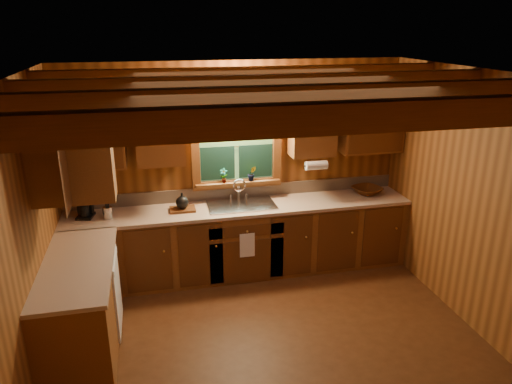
{
  "coord_description": "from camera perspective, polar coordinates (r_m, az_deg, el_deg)",
  "views": [
    {
      "loc": [
        -1.04,
        -3.75,
        3.0
      ],
      "look_at": [
        0.0,
        0.8,
        1.35
      ],
      "focal_mm": 33.57,
      "sensor_mm": 36.0,
      "label": 1
    }
  ],
  "objects": [
    {
      "name": "ceiling_beams",
      "position": [
        3.93,
        2.66,
        11.98
      ],
      "size": [
        4.2,
        2.54,
        0.18
      ],
      "color": "brown",
      "rests_on": "room"
    },
    {
      "name": "countertop",
      "position": [
        5.5,
        -6.04,
        -3.33
      ],
      "size": [
        4.2,
        2.24,
        0.04
      ],
      "color": "tan",
      "rests_on": "base_cabinets"
    },
    {
      "name": "window_sill",
      "position": [
        5.97,
        -2.18,
        1.1
      ],
      "size": [
        1.06,
        0.14,
        0.04
      ],
      "primitive_type": "cube",
      "color": "brown",
      "rests_on": "room"
    },
    {
      "name": "utensil_crock",
      "position": [
        5.69,
        -17.26,
        -2.29
      ],
      "size": [
        0.11,
        0.11,
        0.31
      ],
      "rotation": [
        0.0,
        0.0,
        0.07
      ],
      "color": "silver",
      "rests_on": "countertop"
    },
    {
      "name": "potted_plant_left",
      "position": [
        5.89,
        -3.87,
        1.95
      ],
      "size": [
        0.11,
        0.09,
        0.18
      ],
      "primitive_type": "imported",
      "rotation": [
        0.0,
        0.0,
        -0.3
      ],
      "color": "#4F2810",
      "rests_on": "window_sill"
    },
    {
      "name": "backsplash",
      "position": [
        6.08,
        -2.28,
        0.03
      ],
      "size": [
        4.2,
        0.02,
        0.16
      ],
      "primitive_type": "cube",
      "color": "tan",
      "rests_on": "room"
    },
    {
      "name": "window",
      "position": [
        5.9,
        -2.32,
        5.01
      ],
      "size": [
        1.12,
        0.08,
        1.0
      ],
      "color": "brown",
      "rests_on": "room"
    },
    {
      "name": "paper_towel_roll",
      "position": [
        5.87,
        7.2,
        3.17
      ],
      "size": [
        0.27,
        0.11,
        0.11
      ],
      "primitive_type": "cylinder",
      "rotation": [
        0.0,
        1.57,
        0.0
      ],
      "color": "white",
      "rests_on": "upper_cabinets"
    },
    {
      "name": "room",
      "position": [
        4.25,
        2.41,
        -4.14
      ],
      "size": [
        4.2,
        4.2,
        4.2
      ],
      "color": "#4A2712",
      "rests_on": "ground"
    },
    {
      "name": "cutting_board",
      "position": [
        5.75,
        -8.75,
        -2.05
      ],
      "size": [
        0.3,
        0.22,
        0.03
      ],
      "primitive_type": "cube",
      "rotation": [
        0.0,
        0.0,
        -0.0
      ],
      "color": "#4F2810",
      "rests_on": "countertop"
    },
    {
      "name": "teakettle",
      "position": [
        5.72,
        -8.8,
        -1.21
      ],
      "size": [
        0.15,
        0.15,
        0.19
      ],
      "rotation": [
        0.0,
        0.0,
        0.23
      ],
      "color": "black",
      "rests_on": "cutting_board"
    },
    {
      "name": "dish_towel",
      "position": [
        5.69,
        -1.05,
        -6.37
      ],
      "size": [
        0.18,
        0.01,
        0.3
      ],
      "primitive_type": "cube",
      "color": "white",
      "rests_on": "base_cabinets"
    },
    {
      "name": "dishwasher_panel",
      "position": [
        5.14,
        -16.2,
        -11.39
      ],
      "size": [
        0.02,
        0.6,
        0.8
      ],
      "primitive_type": "cube",
      "color": "white",
      "rests_on": "base_cabinets"
    },
    {
      "name": "coffee_maker",
      "position": [
        5.8,
        -19.76,
        -1.39
      ],
      "size": [
        0.17,
        0.22,
        0.3
      ],
      "rotation": [
        0.0,
        0.0,
        -0.21
      ],
      "color": "black",
      "rests_on": "countertop"
    },
    {
      "name": "potted_plant_right",
      "position": [
        5.95,
        -0.49,
        2.22
      ],
      "size": [
        0.11,
        0.09,
        0.19
      ],
      "primitive_type": "imported",
      "rotation": [
        0.0,
        0.0,
        -0.01
      ],
      "color": "#4F2810",
      "rests_on": "window_sill"
    },
    {
      "name": "base_cabinets",
      "position": [
        5.68,
        -6.01,
        -7.56
      ],
      "size": [
        4.2,
        2.22,
        0.86
      ],
      "color": "brown",
      "rests_on": "ground"
    },
    {
      "name": "wicker_basket",
      "position": [
        6.39,
        13.1,
        0.18
      ],
      "size": [
        0.46,
        0.46,
        0.09
      ],
      "primitive_type": "imported",
      "rotation": [
        0.0,
        0.0,
        0.31
      ],
      "color": "#48230C",
      "rests_on": "countertop"
    },
    {
      "name": "upper_cabinets",
      "position": [
        5.33,
        -7.49,
        6.71
      ],
      "size": [
        4.19,
        1.77,
        0.78
      ],
      "color": "brown",
      "rests_on": "room"
    },
    {
      "name": "wall_sconce",
      "position": [
        5.66,
        -2.18,
        10.95
      ],
      "size": [
        0.45,
        0.21,
        0.17
      ],
      "color": "black",
      "rests_on": "room"
    },
    {
      "name": "sink",
      "position": [
        5.86,
        -1.75,
        -2.01
      ],
      "size": [
        0.82,
        0.48,
        0.43
      ],
      "color": "silver",
      "rests_on": "countertop"
    }
  ]
}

